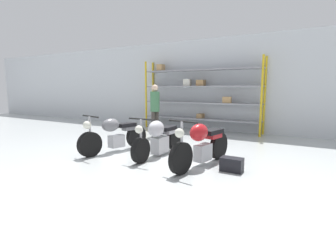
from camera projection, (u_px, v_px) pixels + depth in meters
name	position (u px, v px, depth m)	size (l,w,h in m)	color
ground_plane	(160.00, 156.00, 6.53)	(30.00, 30.00, 0.00)	#B2B7B7
back_wall	(222.00, 85.00, 10.17)	(30.00, 0.08, 3.60)	silver
shelving_rack	(199.00, 94.00, 10.31)	(4.85, 0.63, 2.79)	gold
motorcycle_grey	(114.00, 135.00, 6.88)	(0.78, 2.08, 1.01)	black
motorcycle_silver	(159.00, 138.00, 6.51)	(0.69, 2.12, 1.01)	black
motorcycle_red	(202.00, 144.00, 5.62)	(0.72, 2.10, 1.05)	black
person_browsing	(155.00, 106.00, 9.08)	(0.37, 0.37, 1.79)	#38332D
toolbox	(232.00, 164.00, 5.30)	(0.44, 0.26, 0.28)	black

